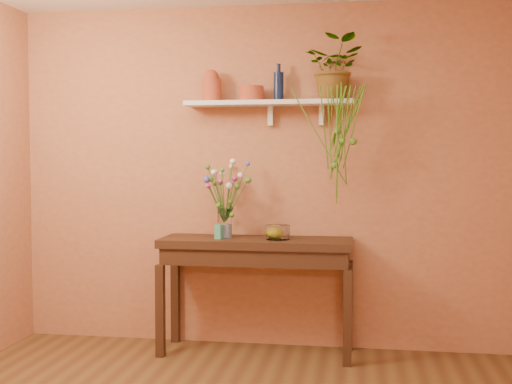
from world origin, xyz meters
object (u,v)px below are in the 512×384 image
object	(u,v)px
blue_bottle	(279,86)
glass_vase	(225,225)
sideboard	(256,255)
bouquet	(226,186)
terracotta_jug	(212,86)
spider_plant	(335,68)
glass_bowl	(278,233)

from	to	relation	value
blue_bottle	glass_vase	bearing A→B (deg)	-158.84
sideboard	glass_vase	distance (m)	0.33
blue_bottle	bouquet	bearing A→B (deg)	-158.70
terracotta_jug	spider_plant	xyz separation A→B (m)	(0.96, -0.02, 0.12)
sideboard	bouquet	xyz separation A→B (m)	(-0.24, -0.00, 0.53)
glass_vase	bouquet	distance (m)	0.30
glass_vase	blue_bottle	bearing A→B (deg)	21.16
sideboard	spider_plant	bearing A→B (deg)	10.11
terracotta_jug	spider_plant	distance (m)	0.97
bouquet	glass_bowl	world-z (taller)	bouquet
glass_bowl	spider_plant	bearing A→B (deg)	17.88
terracotta_jug	blue_bottle	distance (m)	0.53
blue_bottle	sideboard	bearing A→B (deg)	-135.34
bouquet	glass_bowl	distance (m)	0.54
sideboard	glass_vase	size ratio (longest dim) A/B	6.36
sideboard	bouquet	distance (m)	0.58
blue_bottle	spider_plant	bearing A→B (deg)	-5.97
blue_bottle	terracotta_jug	bearing A→B (deg)	-177.62
spider_plant	bouquet	size ratio (longest dim) A/B	0.96
bouquet	glass_bowl	bearing A→B (deg)	-4.15
glass_vase	glass_bowl	size ratio (longest dim) A/B	1.27
spider_plant	glass_bowl	world-z (taller)	spider_plant
terracotta_jug	spider_plant	size ratio (longest dim) A/B	0.52
blue_bottle	bouquet	size ratio (longest dim) A/B	0.58
glass_vase	sideboard	bearing A→B (deg)	0.60
terracotta_jug	bouquet	size ratio (longest dim) A/B	0.50
bouquet	terracotta_jug	bearing A→B (deg)	136.39
sideboard	glass_bowl	xyz separation A→B (m)	(0.17, -0.03, 0.18)
blue_bottle	bouquet	distance (m)	0.88
blue_bottle	spider_plant	xyz separation A→B (m)	(0.44, -0.05, 0.12)
glass_bowl	blue_bottle	bearing A→B (deg)	95.25
spider_plant	sideboard	bearing A→B (deg)	-169.89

